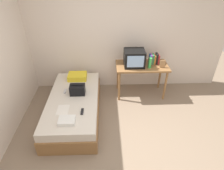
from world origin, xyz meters
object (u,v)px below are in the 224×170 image
object	(u,v)px
handbag	(77,90)
folded_towel	(67,121)
remote_silver	(65,91)
desk	(142,69)
pillow	(77,76)
tv	(134,58)
picture_frame	(163,64)
remote_dark	(82,112)
water_bottle	(150,63)
magazine	(63,110)
book_row	(154,59)
bed	(74,107)

from	to	relation	value
handbag	folded_towel	distance (m)	0.82
remote_silver	folded_towel	size ratio (longest dim) A/B	0.51
desk	pillow	bearing A→B (deg)	-179.35
tv	picture_frame	distance (m)	0.62
tv	remote_dark	xyz separation A→B (m)	(-1.06, -1.15, -0.49)
picture_frame	water_bottle	bearing A→B (deg)	-179.17
pillow	folded_towel	bearing A→B (deg)	-90.60
magazine	remote_silver	world-z (taller)	remote_silver
tv	remote_dark	distance (m)	1.64
water_bottle	pillow	bearing A→B (deg)	175.93
tv	book_row	size ratio (longest dim) A/B	1.85
bed	remote_dark	bearing A→B (deg)	-62.74
picture_frame	bed	bearing A→B (deg)	-162.28
pillow	magazine	bearing A→B (deg)	-97.38
bed	remote_silver	xyz separation A→B (m)	(-0.19, 0.21, 0.24)
remote_dark	remote_silver	distance (m)	0.77
picture_frame	remote_silver	xyz separation A→B (m)	(-2.08, -0.40, -0.39)
bed	magazine	xyz separation A→B (m)	(-0.13, -0.38, 0.24)
tv	bed	bearing A→B (deg)	-150.91
remote_dark	desk	bearing A→B (deg)	43.05
tv	pillow	distance (m)	1.35
picture_frame	remote_dark	world-z (taller)	picture_frame
picture_frame	folded_towel	world-z (taller)	picture_frame
water_bottle	remote_dark	world-z (taller)	water_bottle
water_bottle	handbag	distance (m)	1.63
tv	folded_towel	xyz separation A→B (m)	(-1.29, -1.40, -0.46)
water_bottle	magazine	world-z (taller)	water_bottle
picture_frame	handbag	world-z (taller)	picture_frame
handbag	remote_dark	xyz separation A→B (m)	(0.14, -0.57, -0.09)
tv	remote_silver	xyz separation A→B (m)	(-1.48, -0.51, -0.49)
pillow	remote_silver	distance (m)	0.55
water_bottle	picture_frame	distance (m)	0.28
book_row	remote_dark	distance (m)	2.01
pillow	tv	bearing A→B (deg)	0.05
remote_silver	bed	bearing A→B (deg)	-47.96
water_bottle	folded_towel	distance (m)	2.10
folded_towel	desk	bearing A→B (deg)	43.75
picture_frame	folded_towel	xyz separation A→B (m)	(-1.90, -1.29, -0.37)
bed	book_row	size ratio (longest dim) A/B	8.40
picture_frame	handbag	distance (m)	1.89
picture_frame	pillow	distance (m)	1.92
remote_dark	remote_silver	size ratio (longest dim) A/B	1.08
remote_dark	handbag	bearing A→B (deg)	103.88
pillow	folded_towel	xyz separation A→B (m)	(-0.01, -1.40, -0.03)
book_row	remote_dark	size ratio (longest dim) A/B	1.53
tv	pillow	size ratio (longest dim) A/B	1.07
desk	handbag	world-z (taller)	desk
tv	picture_frame	size ratio (longest dim) A/B	2.53
handbag	remote_dark	distance (m)	0.59
picture_frame	magazine	xyz separation A→B (m)	(-2.02, -0.98, -0.40)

